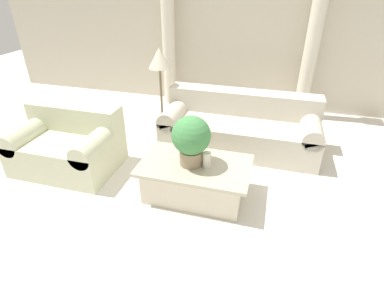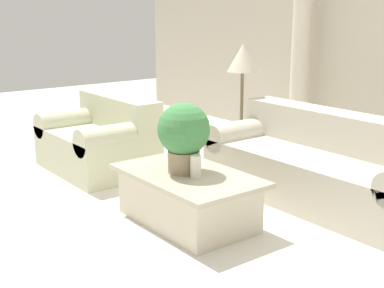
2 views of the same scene
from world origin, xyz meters
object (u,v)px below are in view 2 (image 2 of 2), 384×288
object	(u,v)px
loveseat	(101,140)
floor_lamp	(243,64)
coffee_table	(188,197)
potted_plant	(184,133)
sofa_long	(323,166)

from	to	relation	value
loveseat	floor_lamp	xyz separation A→B (m)	(0.83, 1.30, 0.80)
coffee_table	potted_plant	xyz separation A→B (m)	(-0.04, -0.00, 0.53)
loveseat	potted_plant	bearing A→B (deg)	-5.31
coffee_table	potted_plant	size ratio (longest dim) A/B	2.17
coffee_table	potted_plant	distance (m)	0.53
loveseat	potted_plant	world-z (taller)	potted_plant
coffee_table	potted_plant	world-z (taller)	potted_plant
loveseat	potted_plant	size ratio (longest dim) A/B	2.25
loveseat	coffee_table	bearing A→B (deg)	-5.03
loveseat	coffee_table	size ratio (longest dim) A/B	1.04
sofa_long	loveseat	distance (m)	2.39
sofa_long	potted_plant	world-z (taller)	potted_plant
coffee_table	loveseat	bearing A→B (deg)	174.97
sofa_long	coffee_table	xyz separation A→B (m)	(-0.33, -1.29, -0.11)
sofa_long	loveseat	xyz separation A→B (m)	(-2.10, -1.14, 0.01)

